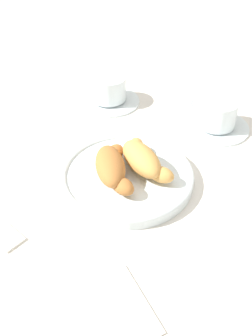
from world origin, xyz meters
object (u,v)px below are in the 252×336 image
Objects in this scene: coffee_cup_far at (108,91)px; pastry_plate at (126,176)px; croissant_large at (112,167)px; folded_napkin at (105,314)px; coffee_cup_near at (216,117)px; sugar_packet at (6,236)px; croissant_small at (143,159)px.

pastry_plate is at bearing -16.06° from coffee_cup_far.
croissant_large is 1.21× the size of folded_napkin.
folded_napkin is (0.48, -0.20, -0.02)m from coffee_cup_far.
coffee_cup_near is at bearing 129.18° from folded_napkin.
pastry_plate is at bearing 77.04° from sugar_packet.
coffee_cup_far is at bearing 159.04° from croissant_large.
folded_napkin is (0.29, -0.36, -0.02)m from coffee_cup_near.
croissant_small is 2.74× the size of sugar_packet.
sugar_packet is at bearing -75.17° from coffee_cup_near.
croissant_small is 0.27m from folded_napkin.
coffee_cup_near is at bearing 108.08° from pastry_plate.
coffee_cup_far is (-0.26, 0.04, -0.01)m from croissant_small.
sugar_packet is (0.04, -0.19, -0.04)m from croissant_large.
croissant_small reaches higher than folded_napkin.
croissant_small reaches higher than sugar_packet.
coffee_cup_far is at bearing 112.28° from sugar_packet.
croissant_small is 1.24× the size of folded_napkin.
coffee_cup_near is at bearing 80.72° from sugar_packet.
coffee_cup_far reaches higher than folded_napkin.
coffee_cup_near is at bearing 40.61° from coffee_cup_far.
croissant_small is 0.27m from coffee_cup_far.
sugar_packet is (0.04, -0.24, -0.04)m from croissant_small.
pastry_plate is at bearing 87.11° from croissant_large.
coffee_cup_far reaches higher than pastry_plate.
croissant_large reaches higher than pastry_plate.
pastry_plate is 1.67× the size of coffee_cup_far.
coffee_cup_far is at bearing 157.11° from folded_napkin.
pastry_plate is 0.22m from sugar_packet.
croissant_large is 0.20m from sugar_packet.
coffee_cup_far is at bearing 170.39° from croissant_small.
sugar_packet is 0.45× the size of folded_napkin.
croissant_small is at bearing 143.85° from folded_napkin.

